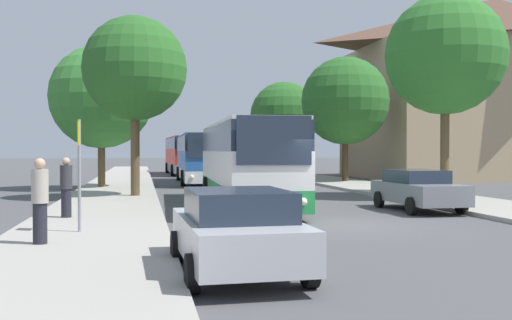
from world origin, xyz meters
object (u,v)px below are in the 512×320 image
object	(u,v)px
bus_stop_sign	(79,162)
tree_left_near	(135,69)
parked_car_right_near	(417,189)
tree_right_near	(284,116)
parked_car_left_curb	(237,230)
tree_left_far	(101,97)
tree_right_mid	(345,101)
pedestrian_waiting_near	(40,200)
bus_middle	(200,157)
bus_rear	(184,154)
tree_right_far	(445,55)
parked_car_right_far	(276,170)
pedestrian_waiting_far	(66,187)
bus_front	(245,162)

from	to	relation	value
bus_stop_sign	tree_left_near	bearing A→B (deg)	84.08
parked_car_right_near	tree_right_near	size ratio (longest dim) A/B	0.57
parked_car_left_curb	tree_left_far	xyz separation A→B (m)	(-3.83, 23.91, 4.35)
parked_car_right_near	tree_right_mid	world-z (taller)	tree_right_mid
tree_left_near	tree_right_near	world-z (taller)	tree_left_near
parked_car_right_near	pedestrian_waiting_near	bearing A→B (deg)	28.45
bus_stop_sign	bus_middle	bearing A→B (deg)	77.67
parked_car_left_curb	tree_left_near	xyz separation A→B (m)	(-1.93, 17.02, 5.04)
bus_rear	parked_car_right_near	xyz separation A→B (m)	(6.01, -34.11, -1.03)
bus_middle	tree_right_near	xyz separation A→B (m)	(8.26, 10.37, 3.39)
bus_rear	tree_right_far	distance (m)	31.05
parked_car_right_near	tree_left_near	distance (m)	13.41
parked_car_right_far	tree_right_near	distance (m)	9.57
pedestrian_waiting_far	tree_right_mid	size ratio (longest dim) A/B	0.22
parked_car_right_far	tree_left_near	bearing A→B (deg)	57.15
pedestrian_waiting_near	tree_right_mid	bearing A→B (deg)	161.20
bus_middle	parked_car_right_near	size ratio (longest dim) A/B	2.68
bus_rear	bus_stop_sign	xyz separation A→B (m)	(-5.27, -38.71, 0.07)
parked_car_right_far	pedestrian_waiting_far	distance (m)	25.91
parked_car_left_curb	tree_right_mid	size ratio (longest dim) A/B	0.52
parked_car_right_far	tree_left_near	world-z (taller)	tree_left_near
tree_right_near	tree_right_mid	bearing A→B (deg)	-84.71
parked_car_left_curb	pedestrian_waiting_far	distance (m)	9.32
bus_middle	pedestrian_waiting_near	xyz separation A→B (m)	(-5.94, -26.08, -0.62)
bus_middle	tree_right_mid	size ratio (longest dim) A/B	1.46
tree_right_near	tree_right_mid	distance (m)	12.47
bus_stop_sign	tree_right_near	size ratio (longest dim) A/B	0.35
tree_left_far	tree_right_far	bearing A→B (deg)	-30.25
bus_rear	tree_right_far	world-z (taller)	tree_right_far
parked_car_left_curb	tree_left_near	size ratio (longest dim) A/B	0.53
bus_middle	parked_car_right_far	world-z (taller)	bus_middle
bus_rear	tree_left_far	bearing A→B (deg)	-107.99
bus_rear	tree_right_near	world-z (taller)	tree_right_near
parked_car_left_curb	bus_front	bearing A→B (deg)	77.57
bus_front	pedestrian_waiting_near	bearing A→B (deg)	-121.40
bus_stop_sign	tree_left_near	size ratio (longest dim) A/B	0.35
tree_right_mid	tree_right_near	bearing A→B (deg)	95.29
tree_left_near	tree_right_far	distance (m)	14.02
tree_left_near	parked_car_right_near	bearing A→B (deg)	-35.97
pedestrian_waiting_near	tree_right_far	world-z (taller)	tree_right_far
bus_stop_sign	pedestrian_waiting_near	world-z (taller)	bus_stop_sign
pedestrian_waiting_near	tree_left_far	distance (m)	21.04
parked_car_right_near	pedestrian_waiting_near	world-z (taller)	pedestrian_waiting_near
bus_middle	tree_left_near	distance (m)	13.61
bus_stop_sign	tree_right_near	bearing A→B (deg)	68.60
parked_car_right_far	tree_right_far	xyz separation A→B (m)	(4.07, -16.85, 5.74)
bus_rear	tree_right_far	bearing A→B (deg)	-72.80
parked_car_left_curb	tree_right_near	size ratio (longest dim) A/B	0.54
parked_car_right_far	pedestrian_waiting_far	world-z (taller)	pedestrian_waiting_far
pedestrian_waiting_near	bus_stop_sign	bearing A→B (deg)	174.65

